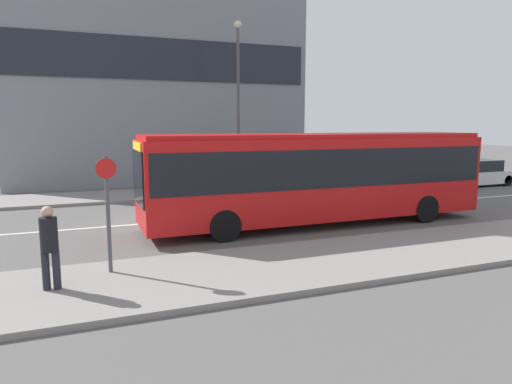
{
  "coord_description": "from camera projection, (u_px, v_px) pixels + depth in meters",
  "views": [
    {
      "loc": [
        -2.83,
        -15.8,
        3.44
      ],
      "look_at": [
        2.59,
        -1.88,
        1.19
      ],
      "focal_mm": 32.0,
      "sensor_mm": 36.0,
      "label": 1
    }
  ],
  "objects": [
    {
      "name": "ground_plane",
      "position": [
        168.0,
        222.0,
        16.09
      ],
      "size": [
        120.0,
        120.0,
        0.0
      ],
      "primitive_type": "plane",
      "color": "#595654"
    },
    {
      "name": "street_lamp",
      "position": [
        238.0,
        91.0,
        22.0
      ],
      "size": [
        0.36,
        0.36,
        8.13
      ],
      "color": "#4C4C51",
      "rests_on": "sidewalk_far"
    },
    {
      "name": "sidewalk_near",
      "position": [
        219.0,
        274.0,
        10.32
      ],
      "size": [
        44.0,
        3.5,
        0.13
      ],
      "color": "gray",
      "rests_on": "ground_plane"
    },
    {
      "name": "lane_centerline",
      "position": [
        168.0,
        222.0,
        16.09
      ],
      "size": [
        41.8,
        0.16,
        0.01
      ],
      "color": "silver",
      "rests_on": "ground_plane"
    },
    {
      "name": "parked_car_0",
      "position": [
        402.0,
        178.0,
        23.48
      ],
      "size": [
        4.53,
        1.7,
        1.44
      ],
      "color": "silver",
      "rests_on": "ground_plane"
    },
    {
      "name": "parked_car_1",
      "position": [
        477.0,
        174.0,
        25.55
      ],
      "size": [
        4.45,
        1.8,
        1.44
      ],
      "color": "silver",
      "rests_on": "ground_plane"
    },
    {
      "name": "pedestrian_near_stop",
      "position": [
        49.0,
        243.0,
        9.05
      ],
      "size": [
        0.35,
        0.34,
        1.71
      ],
      "rotation": [
        0.0,
        0.0,
        -0.1
      ],
      "color": "#23232D",
      "rests_on": "sidewalk_near"
    },
    {
      "name": "bus_stop_sign",
      "position": [
        108.0,
        205.0,
        10.03
      ],
      "size": [
        0.44,
        0.12,
        2.62
      ],
      "color": "#4C4C51",
      "rests_on": "sidewalk_near"
    },
    {
      "name": "city_bus",
      "position": [
        317.0,
        172.0,
        15.51
      ],
      "size": [
        11.94,
        2.54,
        3.1
      ],
      "rotation": [
        0.0,
        0.0,
        0.02
      ],
      "color": "red",
      "rests_on": "ground_plane"
    },
    {
      "name": "sidewalk_far",
      "position": [
        144.0,
        195.0,
        21.84
      ],
      "size": [
        44.0,
        3.5,
        0.13
      ],
      "color": "gray",
      "rests_on": "ground_plane"
    }
  ]
}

